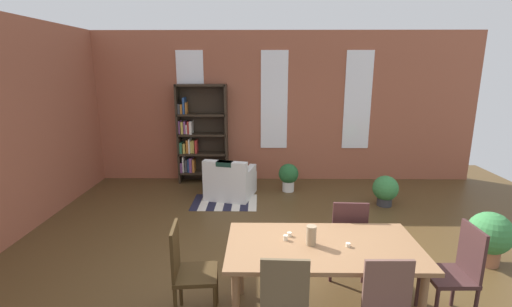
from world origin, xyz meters
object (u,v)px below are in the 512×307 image
at_px(dining_table, 323,253).
at_px(armchair_white, 230,182).
at_px(dining_chair_far_right, 347,236).
at_px(vase_on_table, 311,235).
at_px(dining_chair_head_left, 188,269).
at_px(potted_plant_window, 490,236).
at_px(bookshelf_tall, 199,135).
at_px(dining_chair_head_right, 457,270).
at_px(potted_plant_corner, 289,176).
at_px(potted_plant_by_shelf, 385,189).

bearing_deg(dining_table, armchair_white, 109.01).
bearing_deg(dining_table, dining_chair_far_right, 60.29).
distance_m(vase_on_table, dining_chair_far_right, 0.93).
distance_m(dining_chair_head_left, potted_plant_window, 3.63).
height_order(dining_table, bookshelf_tall, bookshelf_tall).
bearing_deg(dining_table, dining_chair_head_right, 0.07).
height_order(dining_table, potted_plant_corner, dining_table).
xyz_separation_m(dining_chair_head_left, bookshelf_tall, (-0.59, 4.24, 0.48)).
bearing_deg(dining_chair_head_right, bookshelf_tall, 126.36).
height_order(vase_on_table, potted_plant_window, vase_on_table).
bearing_deg(dining_chair_head_right, vase_on_table, -179.94).
xyz_separation_m(dining_chair_far_right, potted_plant_window, (1.82, 0.32, -0.15)).
bearing_deg(armchair_white, bookshelf_tall, 127.73).
xyz_separation_m(dining_table, vase_on_table, (-0.11, 0.00, 0.18)).
bearing_deg(dining_table, dining_chair_head_left, -179.70).
relative_size(dining_chair_far_right, dining_chair_head_left, 1.00).
xyz_separation_m(dining_table, bookshelf_tall, (-1.85, 4.24, 0.31)).
bearing_deg(dining_chair_head_right, dining_chair_far_right, 141.29).
distance_m(dining_table, potted_plant_by_shelf, 3.34).
relative_size(dining_chair_head_left, armchair_white, 0.99).
height_order(bookshelf_tall, potted_plant_by_shelf, bookshelf_tall).
height_order(dining_chair_head_left, potted_plant_corner, dining_chair_head_left).
distance_m(dining_table, bookshelf_tall, 4.63).
bearing_deg(dining_chair_far_right, armchair_white, 120.44).
bearing_deg(dining_chair_far_right, dining_chair_head_left, -157.07).
bearing_deg(dining_table, potted_plant_corner, 90.54).
height_order(potted_plant_by_shelf, potted_plant_window, potted_plant_window).
relative_size(dining_chair_head_right, armchair_white, 0.99).
xyz_separation_m(dining_table, dining_chair_far_right, (0.40, 0.70, -0.17)).
xyz_separation_m(potted_plant_by_shelf, potted_plant_window, (0.62, -1.90, 0.07)).
height_order(vase_on_table, potted_plant_corner, vase_on_table).
xyz_separation_m(dining_chair_far_right, bookshelf_tall, (-2.25, 3.54, 0.48)).
height_order(dining_table, dining_chair_head_right, dining_chair_head_right).
xyz_separation_m(dining_chair_head_left, armchair_white, (0.12, 3.32, -0.23)).
distance_m(dining_chair_far_right, potted_plant_window, 1.85).
bearing_deg(vase_on_table, dining_chair_head_left, -179.67).
xyz_separation_m(bookshelf_tall, potted_plant_by_shelf, (3.45, -1.33, -0.70)).
relative_size(dining_chair_head_right, potted_plant_corner, 1.74).
bearing_deg(bookshelf_tall, armchair_white, -52.27).
distance_m(armchair_white, potted_plant_window, 4.07).
relative_size(dining_table, potted_plant_corner, 3.26).
bearing_deg(dining_chair_head_left, potted_plant_by_shelf, 45.60).
relative_size(dining_chair_far_right, bookshelf_tall, 0.47).
distance_m(vase_on_table, potted_plant_by_shelf, 3.42).
relative_size(dining_chair_far_right, potted_plant_by_shelf, 1.77).
height_order(armchair_white, potted_plant_by_shelf, armchair_white).
height_order(dining_chair_head_right, potted_plant_corner, dining_chair_head_right).
relative_size(dining_chair_head_right, potted_plant_by_shelf, 1.77).
height_order(armchair_white, potted_plant_window, armchair_white).
relative_size(vase_on_table, dining_chair_head_right, 0.19).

